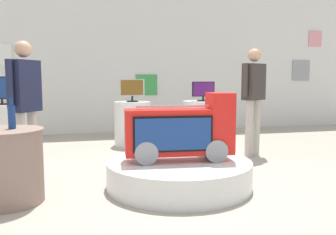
{
  "coord_description": "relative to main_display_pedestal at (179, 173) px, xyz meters",
  "views": [
    {
      "loc": [
        -1.0,
        -3.84,
        1.22
      ],
      "look_at": [
        0.1,
        0.6,
        0.72
      ],
      "focal_mm": 38.12,
      "sensor_mm": 36.0,
      "label": 1
    }
  ],
  "objects": [
    {
      "name": "ground_plane",
      "position": [
        -0.07,
        0.04,
        -0.15
      ],
      "size": [
        30.0,
        30.0,
        0.0
      ],
      "primitive_type": "plane",
      "color": "#A8A091"
    },
    {
      "name": "back_wall_display",
      "position": [
        -0.07,
        4.33,
        1.5
      ],
      "size": [
        12.51,
        0.13,
        3.3
      ],
      "color": "silver",
      "rests_on": "ground"
    },
    {
      "name": "main_display_pedestal",
      "position": [
        0.0,
        0.0,
        0.0
      ],
      "size": [
        1.63,
        1.63,
        0.3
      ],
      "primitive_type": "cylinder",
      "color": "silver",
      "rests_on": "ground"
    },
    {
      "name": "novelty_firetruck_tv",
      "position": [
        0.02,
        -0.01,
        0.46
      ],
      "size": [
        1.23,
        0.47,
        0.76
      ],
      "color": "gray",
      "rests_on": "main_display_pedestal"
    },
    {
      "name": "display_pedestal_left_rear",
      "position": [
        -2.3,
        2.44,
        0.25
      ],
      "size": [
        0.75,
        0.75,
        0.8
      ],
      "primitive_type": "cylinder",
      "color": "silver",
      "rests_on": "ground"
    },
    {
      "name": "tv_on_left_rear",
      "position": [
        -2.3,
        2.44,
        0.9
      ],
      "size": [
        0.52,
        0.22,
        0.45
      ],
      "color": "black",
      "rests_on": "display_pedestal_left_rear"
    },
    {
      "name": "display_pedestal_center_rear",
      "position": [
        1.17,
        2.51,
        0.25
      ],
      "size": [
        0.76,
        0.76,
        0.8
      ],
      "primitive_type": "cylinder",
      "color": "silver",
      "rests_on": "ground"
    },
    {
      "name": "tv_on_center_rear",
      "position": [
        1.17,
        2.51,
        0.84
      ],
      "size": [
        0.44,
        0.23,
        0.36
      ],
      "color": "black",
      "rests_on": "display_pedestal_center_rear"
    },
    {
      "name": "display_pedestal_right_rear",
      "position": [
        -0.15,
        2.62,
        0.25
      ],
      "size": [
        0.66,
        0.66,
        0.8
      ],
      "primitive_type": "cylinder",
      "color": "silver",
      "rests_on": "ground"
    },
    {
      "name": "tv_on_right_rear",
      "position": [
        -0.15,
        2.61,
        0.88
      ],
      "size": [
        0.46,
        0.21,
        0.41
      ],
      "color": "black",
      "rests_on": "display_pedestal_right_rear"
    },
    {
      "name": "side_table_round",
      "position": [
        -1.78,
        -0.11,
        0.22
      ],
      "size": [
        0.71,
        0.71,
        0.73
      ],
      "color": "gray",
      "rests_on": "ground"
    },
    {
      "name": "bottle_on_side_table",
      "position": [
        -1.72,
        -0.09,
        0.7
      ],
      "size": [
        0.07,
        0.07,
        0.3
      ],
      "color": "navy",
      "rests_on": "side_table_round"
    },
    {
      "name": "shopper_browsing_near_truck",
      "position": [
        -1.72,
        0.84,
        0.83
      ],
      "size": [
        0.38,
        0.48,
        1.67
      ],
      "color": "#B2ADA3",
      "rests_on": "ground"
    },
    {
      "name": "shopper_browsing_rear",
      "position": [
        1.54,
        1.23,
        0.84
      ],
      "size": [
        0.49,
        0.37,
        1.67
      ],
      "color": "#B2ADA3",
      "rests_on": "ground"
    }
  ]
}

